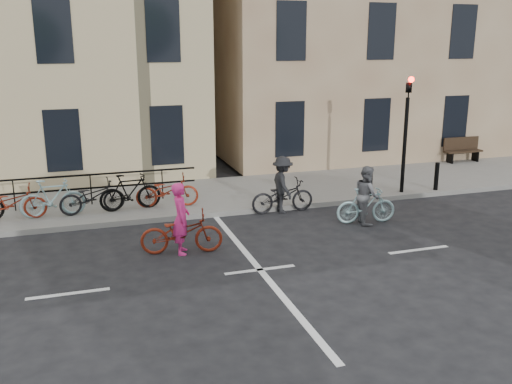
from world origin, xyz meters
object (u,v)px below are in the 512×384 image
object	(u,v)px
cyclist_grey	(366,200)
cyclist_dark	(283,191)
traffic_light	(406,120)
bench	(462,149)
cyclist_pink	(181,229)

from	to	relation	value
cyclist_grey	cyclist_dark	world-z (taller)	cyclist_dark
traffic_light	cyclist_dark	world-z (taller)	traffic_light
bench	cyclist_grey	size ratio (longest dim) A/B	0.94
cyclist_grey	traffic_light	bearing A→B (deg)	-40.64
cyclist_grey	cyclist_dark	size ratio (longest dim) A/B	0.92
cyclist_pink	cyclist_grey	size ratio (longest dim) A/B	1.17
traffic_light	cyclist_dark	size ratio (longest dim) A/B	2.10
traffic_light	cyclist_dark	distance (m)	4.62
cyclist_dark	cyclist_pink	bearing A→B (deg)	124.95
bench	traffic_light	bearing A→B (deg)	-144.75
traffic_light	bench	size ratio (longest dim) A/B	2.44
cyclist_pink	bench	bearing A→B (deg)	-53.68
traffic_light	cyclist_pink	xyz separation A→B (m)	(-7.63, -2.79, -1.86)
traffic_light	bench	world-z (taller)	traffic_light
bench	cyclist_dark	xyz separation A→B (m)	(-9.03, -3.83, -0.02)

